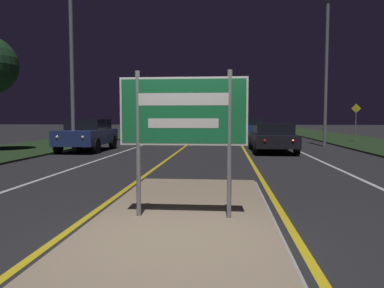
# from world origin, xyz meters

# --- Properties ---
(ground_plane) EXTENTS (160.00, 160.00, 0.00)m
(ground_plane) POSITION_xyz_m (0.00, 0.00, 0.00)
(ground_plane) COLOR #232326
(median_island) EXTENTS (2.82, 7.13, 0.10)m
(median_island) POSITION_xyz_m (0.00, 0.94, 0.04)
(median_island) COLOR #999993
(median_island) RESTS_ON ground_plane
(verge_left) EXTENTS (5.00, 100.00, 0.08)m
(verge_left) POSITION_xyz_m (-9.50, 20.00, 0.04)
(verge_left) COLOR #1E3319
(verge_left) RESTS_ON ground_plane
(verge_right) EXTENTS (5.00, 100.00, 0.08)m
(verge_right) POSITION_xyz_m (9.50, 20.00, 0.04)
(verge_right) COLOR #1E3319
(verge_right) RESTS_ON ground_plane
(centre_line_yellow_left) EXTENTS (0.12, 70.00, 0.01)m
(centre_line_yellow_left) POSITION_xyz_m (-1.60, 25.00, 0.00)
(centre_line_yellow_left) COLOR gold
(centre_line_yellow_left) RESTS_ON ground_plane
(centre_line_yellow_right) EXTENTS (0.12, 70.00, 0.01)m
(centre_line_yellow_right) POSITION_xyz_m (1.60, 25.00, 0.00)
(centre_line_yellow_right) COLOR gold
(centre_line_yellow_right) RESTS_ON ground_plane
(lane_line_white_left) EXTENTS (0.12, 70.00, 0.01)m
(lane_line_white_left) POSITION_xyz_m (-4.20, 25.00, 0.00)
(lane_line_white_left) COLOR silver
(lane_line_white_left) RESTS_ON ground_plane
(lane_line_white_right) EXTENTS (0.12, 70.00, 0.01)m
(lane_line_white_right) POSITION_xyz_m (4.20, 25.00, 0.00)
(lane_line_white_right) COLOR silver
(lane_line_white_right) RESTS_ON ground_plane
(edge_line_white_left) EXTENTS (0.10, 70.00, 0.01)m
(edge_line_white_left) POSITION_xyz_m (-7.20, 25.00, 0.00)
(edge_line_white_left) COLOR silver
(edge_line_white_left) RESTS_ON ground_plane
(edge_line_white_right) EXTENTS (0.10, 70.00, 0.01)m
(edge_line_white_right) POSITION_xyz_m (7.20, 25.00, 0.00)
(edge_line_white_right) COLOR silver
(edge_line_white_right) RESTS_ON ground_plane
(highway_sign) EXTENTS (1.94, 0.07, 2.24)m
(highway_sign) POSITION_xyz_m (0.00, 0.94, 1.63)
(highway_sign) COLOR gray
(highway_sign) RESTS_ON median_island
(streetlight_left_near) EXTENTS (0.47, 0.47, 8.85)m
(streetlight_left_near) POSITION_xyz_m (-6.35, 12.02, 5.42)
(streetlight_left_near) COLOR gray
(streetlight_left_near) RESTS_ON ground_plane
(streetlight_right_near) EXTENTS (0.44, 0.44, 8.47)m
(streetlight_right_near) POSITION_xyz_m (6.22, 16.87, 5.08)
(streetlight_right_near) COLOR gray
(streetlight_right_near) RESTS_ON ground_plane
(car_receding_0) EXTENTS (2.01, 4.58, 1.35)m
(car_receding_0) POSITION_xyz_m (2.86, 13.21, 0.72)
(car_receding_0) COLOR black
(car_receding_0) RESTS_ON ground_plane
(car_receding_1) EXTENTS (1.95, 4.67, 1.56)m
(car_receding_1) POSITION_xyz_m (2.83, 26.90, 0.82)
(car_receding_1) COLOR navy
(car_receding_1) RESTS_ON ground_plane
(car_approaching_0) EXTENTS (1.99, 4.12, 1.54)m
(car_approaching_0) POSITION_xyz_m (-6.03, 12.93, 0.82)
(car_approaching_0) COLOR navy
(car_approaching_0) RESTS_ON ground_plane
(car_approaching_1) EXTENTS (1.98, 4.48, 1.36)m
(car_approaching_1) POSITION_xyz_m (-2.56, 21.06, 0.73)
(car_approaching_1) COLOR silver
(car_approaching_1) RESTS_ON ground_plane
(warning_sign) EXTENTS (0.60, 0.06, 2.43)m
(warning_sign) POSITION_xyz_m (8.99, 20.17, 1.54)
(warning_sign) COLOR gray
(warning_sign) RESTS_ON verge_right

